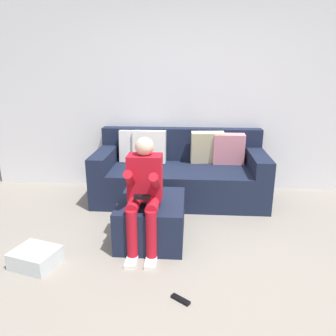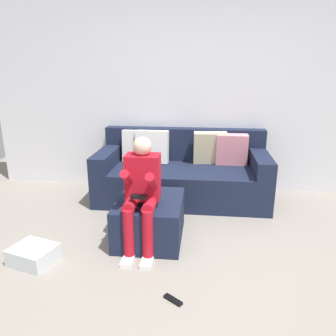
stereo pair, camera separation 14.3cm
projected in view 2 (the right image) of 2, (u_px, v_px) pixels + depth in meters
ground_plane at (181, 287)px, 2.56m from camera, size 7.31×7.31×0.00m
wall_back at (195, 93)px, 4.39m from camera, size 5.63×0.10×2.64m
couch_sectional at (182, 173)px, 4.26m from camera, size 2.15×0.95×0.87m
ottoman at (150, 219)px, 3.25m from camera, size 0.63×0.76×0.41m
person_seated at (142, 188)px, 2.97m from camera, size 0.31×0.56×1.05m
storage_bin at (34, 255)px, 2.87m from camera, size 0.44×0.40×0.15m
remote_near_ottoman at (173, 300)px, 2.40m from camera, size 0.15×0.12×0.02m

